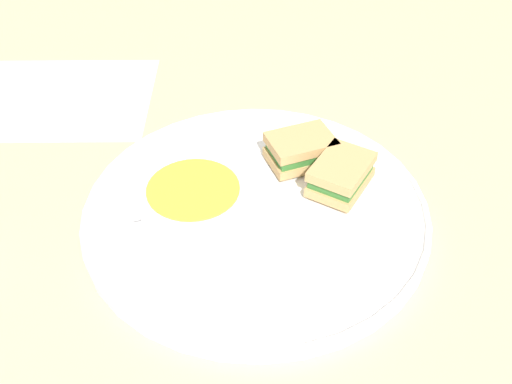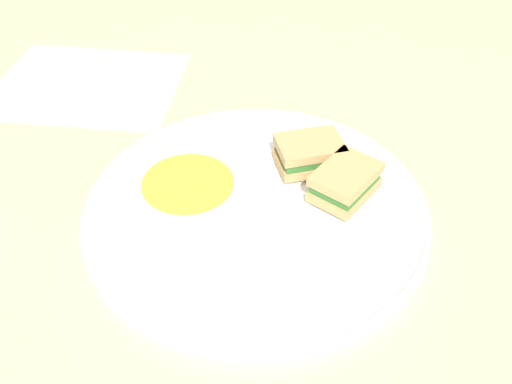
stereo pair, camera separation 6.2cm
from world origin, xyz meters
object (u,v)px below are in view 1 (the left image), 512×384
spoon (143,204)px  sandwich_half_near (341,174)px  sandwich_half_far (301,149)px  soup_bowl (195,212)px

spoon → sandwich_half_near: bearing=116.4°
spoon → sandwich_half_far: bearing=132.0°
sandwich_half_far → spoon: bearing=-55.3°
sandwich_half_near → sandwich_half_far: bearing=-127.2°
spoon → sandwich_half_near: 0.21m
soup_bowl → sandwich_half_far: 0.16m
soup_bowl → spoon: size_ratio=0.91×
spoon → sandwich_half_far: sandwich_half_far is taller
soup_bowl → spoon: (-0.03, -0.07, -0.03)m
sandwich_half_near → spoon: bearing=-70.9°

